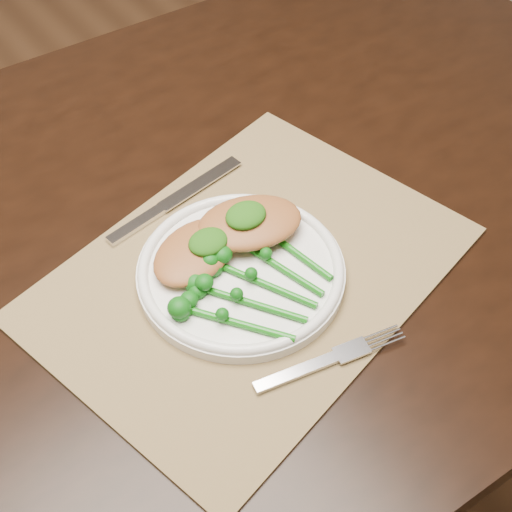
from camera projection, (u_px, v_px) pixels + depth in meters
floor at (167, 482)px, 1.45m from camera, size 4.00×4.00×0.00m
dining_table at (171, 398)px, 1.15m from camera, size 1.64×0.98×0.75m
placemat at (251, 272)px, 0.84m from camera, size 0.55×0.45×0.00m
dinner_plate at (241, 270)px, 0.82m from camera, size 0.24×0.24×0.02m
knife at (164, 207)px, 0.90m from camera, size 0.21×0.05×0.01m
fork at (340, 355)px, 0.76m from camera, size 0.18×0.05×0.01m
chicken_fillet_left at (195, 252)px, 0.82m from camera, size 0.14×0.11×0.02m
chicken_fillet_right at (250, 223)px, 0.84m from camera, size 0.15×0.12×0.03m
pesto_dollop_left at (208, 242)px, 0.81m from camera, size 0.05×0.04×0.02m
pesto_dollop_right at (246, 215)px, 0.83m from camera, size 0.05×0.04×0.02m
broccolini_bundle at (266, 285)px, 0.80m from camera, size 0.20×0.21×0.04m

